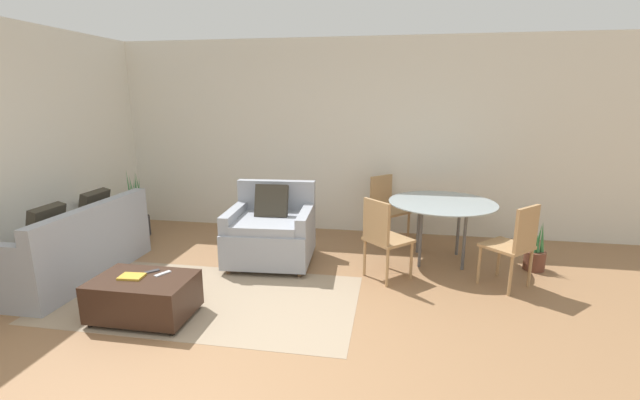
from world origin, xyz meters
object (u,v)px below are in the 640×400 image
dining_table (442,207)px  dining_chair_near_left (383,234)px  couch (71,251)px  potted_plant (137,219)px  potted_plant_small (535,254)px  armchair (271,232)px  tv_remote_secondary (152,271)px  dining_chair_far_left (386,204)px  book_stack (132,277)px  ottoman (144,296)px  dining_chair_near_right (515,241)px  tv_remote_primary (163,274)px

dining_table → dining_chair_near_left: (-0.67, -0.67, -0.15)m
couch → potted_plant: potted_plant is taller
potted_plant_small → dining_table: bearing=174.3°
potted_plant → dining_chair_near_left: potted_plant is taller
armchair → potted_plant_small: armchair is taller
dining_table → armchair: bearing=-169.7°
tv_remote_secondary → dining_chair_far_left: bearing=49.4°
couch → potted_plant: size_ratio=1.85×
couch → book_stack: bearing=-30.3°
dining_chair_far_left → tv_remote_secondary: bearing=-130.6°
couch → dining_chair_far_left: size_ratio=1.99×
dining_chair_near_left → tv_remote_secondary: bearing=-152.6°
tv_remote_secondary → potted_plant_small: (3.80, 1.64, -0.20)m
armchair → book_stack: armchair is taller
dining_chair_near_left → potted_plant_small: (1.73, 0.56, -0.33)m
book_stack → dining_table: 3.43m
ottoman → dining_table: 3.37m
book_stack → potted_plant: potted_plant is taller
dining_chair_far_left → armchair: bearing=-142.2°
armchair → dining_table: 2.06m
ottoman → potted_plant_small: potted_plant_small is taller
couch → potted_plant_small: size_ratio=2.86×
couch → ottoman: 1.49m
couch → dining_chair_near_right: 4.76m
potted_plant → potted_plant_small: potted_plant is taller
couch → ottoman: (1.31, -0.71, -0.08)m
armchair → tv_remote_secondary: 1.56m
armchair → potted_plant: potted_plant is taller
dining_chair_near_left → couch: bearing=-171.5°
tv_remote_primary → dining_chair_far_left: 3.13m
book_stack → dining_chair_near_right: size_ratio=0.24×
armchair → tv_remote_primary: size_ratio=6.63×
potted_plant_small → dining_chair_far_left: bearing=155.8°
dining_table → book_stack: bearing=-146.4°
dining_chair_far_left → dining_chair_near_right: bearing=-45.0°
ottoman → book_stack: 0.21m
book_stack → potted_plant: bearing=121.7°
tv_remote_primary → tv_remote_secondary: same height
armchair → book_stack: 1.74m
dining_chair_near_left → dining_chair_near_right: 1.34m
armchair → dining_chair_far_left: armchair is taller
tv_remote_secondary → dining_chair_near_right: bearing=17.4°
dining_chair_far_left → potted_plant_small: 1.92m
potted_plant → dining_table: potted_plant is taller
dining_table → dining_chair_far_left: bearing=135.0°
ottoman → dining_chair_near_right: (3.42, 1.22, 0.31)m
ottoman → book_stack: book_stack is taller
couch → potted_plant_small: bearing=11.8°
dining_chair_near_right → couch: bearing=-173.9°
dining_chair_near_right → armchair: bearing=173.5°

